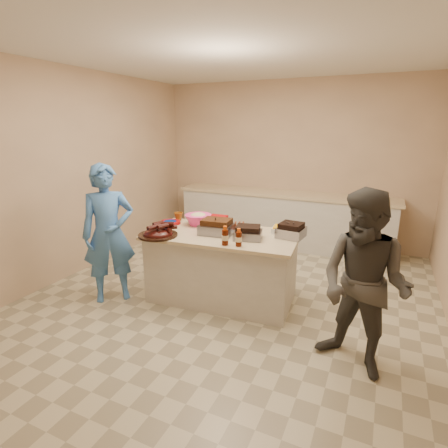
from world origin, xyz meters
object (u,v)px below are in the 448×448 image
at_px(island, 222,298).
at_px(bbq_bottle_a, 225,245).
at_px(bbq_bottle_b, 239,246).
at_px(plastic_cup, 179,220).
at_px(rib_platter, 158,236).
at_px(coleslaw_bowl, 198,225).
at_px(mustard_bottle, 219,227).
at_px(guest_blue, 115,297).
at_px(guest_gray, 354,367).
at_px(roasting_pan, 291,237).

height_order(island, bbq_bottle_a, bbq_bottle_a).
relative_size(bbq_bottle_b, plastic_cup, 1.65).
height_order(rib_platter, plastic_cup, rib_platter).
bearing_deg(coleslaw_bowl, bbq_bottle_b, -34.52).
height_order(mustard_bottle, plastic_cup, mustard_bottle).
xyz_separation_m(guest_blue, guest_gray, (2.71, -0.13, 0.00)).
bearing_deg(roasting_pan, island, -158.58).
distance_m(island, guest_blue, 1.28).
relative_size(plastic_cup, guest_blue, 0.07).
bearing_deg(plastic_cup, coleslaw_bowl, -13.36).
xyz_separation_m(roasting_pan, guest_blue, (-1.90, -0.73, -0.80)).
distance_m(bbq_bottle_a, guest_blue, 1.59).
relative_size(rib_platter, guest_blue, 0.27).
xyz_separation_m(bbq_bottle_b, plastic_cup, (-1.08, 0.59, 0.00)).
bearing_deg(guest_gray, coleslaw_bowl, -179.23).
bearing_deg(mustard_bottle, guest_gray, -27.46).
relative_size(mustard_bottle, guest_gray, 0.08).
distance_m(bbq_bottle_b, guest_gray, 1.49).
bearing_deg(roasting_pan, plastic_cup, -177.10).
height_order(bbq_bottle_a, guest_gray, bbq_bottle_a).
bearing_deg(guest_gray, island, -178.55).
relative_size(mustard_bottle, plastic_cup, 1.11).
height_order(coleslaw_bowl, bbq_bottle_a, coleslaw_bowl).
height_order(rib_platter, bbq_bottle_b, bbq_bottle_b).
height_order(island, rib_platter, rib_platter).
bearing_deg(guest_blue, bbq_bottle_a, -36.68).
height_order(bbq_bottle_b, mustard_bottle, bbq_bottle_b).
relative_size(roasting_pan, bbq_bottle_a, 1.36).
bearing_deg(coleslaw_bowl, roasting_pan, -0.16).
xyz_separation_m(bbq_bottle_a, plastic_cup, (-0.94, 0.62, 0.00)).
bearing_deg(rib_platter, bbq_bottle_b, 3.95).
bearing_deg(rib_platter, guest_gray, -7.40).
height_order(rib_platter, mustard_bottle, rib_platter).
relative_size(coleslaw_bowl, mustard_bottle, 2.60).
distance_m(roasting_pan, guest_gray, 1.42).
bearing_deg(guest_blue, mustard_bottle, -8.90).
height_order(guest_blue, guest_gray, guest_gray).
relative_size(island, plastic_cup, 15.05).
bearing_deg(guest_blue, bbq_bottle_b, -36.52).
height_order(bbq_bottle_b, guest_gray, bbq_bottle_b).
bearing_deg(island, guest_blue, -160.88).
bearing_deg(guest_gray, bbq_bottle_b, -171.41).
bearing_deg(bbq_bottle_a, guest_gray, -13.29).
distance_m(guest_blue, guest_gray, 2.71).
distance_m(coleslaw_bowl, plastic_cup, 0.34).
relative_size(rib_platter, plastic_cup, 3.87).
relative_size(island, mustard_bottle, 13.54).
bearing_deg(bbq_bottle_b, guest_gray, -15.84).
distance_m(coleslaw_bowl, guest_blue, 1.32).
distance_m(island, mustard_bottle, 0.84).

